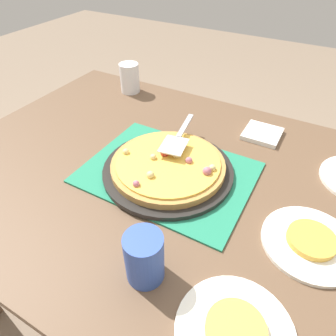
{
  "coord_description": "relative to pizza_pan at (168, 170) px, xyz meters",
  "views": [
    {
      "loc": [
        -0.33,
        0.59,
        1.33
      ],
      "look_at": [
        0.0,
        0.0,
        0.77
      ],
      "focal_mm": 32.29,
      "sensor_mm": 36.0,
      "label": 1
    }
  ],
  "objects": [
    {
      "name": "placemat",
      "position": [
        0.0,
        0.0,
        -0.01
      ],
      "size": [
        0.48,
        0.36,
        0.01
      ],
      "primitive_type": "cube",
      "color": "#237F5B",
      "rests_on": "dining_table"
    },
    {
      "name": "cup_far",
      "position": [
        0.41,
        -0.39,
        0.05
      ],
      "size": [
        0.08,
        0.08,
        0.12
      ],
      "primitive_type": "cylinder",
      "color": "white",
      "rests_on": "dining_table"
    },
    {
      "name": "napkin_stack",
      "position": [
        -0.19,
        -0.33,
        -0.01
      ],
      "size": [
        0.12,
        0.12,
        0.02
      ],
      "primitive_type": "cube",
      "color": "white",
      "rests_on": "dining_table"
    },
    {
      "name": "served_slice_right",
      "position": [
        -0.41,
        0.06,
        0.01
      ],
      "size": [
        0.11,
        0.11,
        0.02
      ],
      "primitive_type": "cylinder",
      "color": "gold",
      "rests_on": "plate_far_right"
    },
    {
      "name": "dining_table",
      "position": [
        0.0,
        0.0,
        -0.12
      ],
      "size": [
        1.4,
        1.0,
        0.75
      ],
      "color": "brown",
      "rests_on": "ground_plane"
    },
    {
      "name": "cup_near",
      "position": [
        -0.12,
        0.31,
        0.05
      ],
      "size": [
        0.08,
        0.08,
        0.12
      ],
      "primitive_type": "cylinder",
      "color": "#3351AD",
      "rests_on": "dining_table"
    },
    {
      "name": "plate_near_left",
      "position": [
        -0.32,
        0.33,
        -0.01
      ],
      "size": [
        0.22,
        0.22,
        0.01
      ],
      "primitive_type": "cylinder",
      "color": "white",
      "rests_on": "dining_table"
    },
    {
      "name": "pizza",
      "position": [
        -0.0,
        0.0,
        0.02
      ],
      "size": [
        0.33,
        0.33,
        0.05
      ],
      "color": "#B78442",
      "rests_on": "pizza_pan"
    },
    {
      "name": "pizza_server",
      "position": [
        0.02,
        -0.1,
        0.05
      ],
      "size": [
        0.08,
        0.23,
        0.01
      ],
      "color": "silver",
      "rests_on": "pizza"
    },
    {
      "name": "pizza_pan",
      "position": [
        0.0,
        0.0,
        0.0
      ],
      "size": [
        0.38,
        0.38,
        0.01
      ],
      "primitive_type": "cylinder",
      "color": "black",
      "rests_on": "placemat"
    },
    {
      "name": "plate_far_right",
      "position": [
        -0.41,
        0.06,
        -0.01
      ],
      "size": [
        0.22,
        0.22,
        0.01
      ],
      "primitive_type": "cylinder",
      "color": "white",
      "rests_on": "dining_table"
    },
    {
      "name": "served_slice_left",
      "position": [
        -0.32,
        0.33,
        0.01
      ],
      "size": [
        0.11,
        0.11,
        0.02
      ],
      "primitive_type": "cylinder",
      "color": "#EAB747",
      "rests_on": "plate_near_left"
    },
    {
      "name": "ground_plane",
      "position": [
        0.0,
        0.0,
        -0.76
      ],
      "size": [
        8.0,
        8.0,
        0.0
      ],
      "primitive_type": "plane",
      "color": "#84705B"
    }
  ]
}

